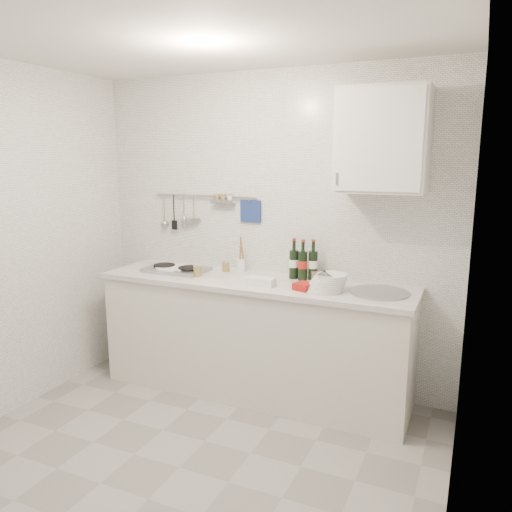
{
  "coord_description": "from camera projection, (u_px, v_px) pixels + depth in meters",
  "views": [
    {
      "loc": [
        1.53,
        -2.27,
        1.85
      ],
      "look_at": [
        0.11,
        0.9,
        1.15
      ],
      "focal_mm": 35.0,
      "sensor_mm": 36.0,
      "label": 1
    }
  ],
  "objects": [
    {
      "name": "wall_cabinet",
      "position": [
        383.0,
        141.0,
        3.36
      ],
      "size": [
        0.6,
        0.38,
        0.7
      ],
      "color": "beige",
      "rests_on": "back_wall"
    },
    {
      "name": "wine_bottles",
      "position": [
        303.0,
        259.0,
        3.8
      ],
      "size": [
        0.22,
        0.11,
        0.31
      ],
      "rotation": [
        0.0,
        0.0,
        0.15
      ],
      "color": "black",
      "rests_on": "counter"
    },
    {
      "name": "counter",
      "position": [
        255.0,
        340.0,
        3.91
      ],
      "size": [
        2.44,
        0.64,
        0.96
      ],
      "color": "beige",
      "rests_on": "floor"
    },
    {
      "name": "butter_dish",
      "position": [
        261.0,
        282.0,
        3.63
      ],
      "size": [
        0.21,
        0.11,
        0.06
      ],
      "primitive_type": "cube",
      "rotation": [
        0.0,
        0.0,
        -0.01
      ],
      "color": "white",
      "rests_on": "counter"
    },
    {
      "name": "utensil_crock",
      "position": [
        241.0,
        264.0,
        4.06
      ],
      "size": [
        0.07,
        0.07,
        0.29
      ],
      "rotation": [
        0.0,
        0.0,
        -0.17
      ],
      "color": "white",
      "rests_on": "counter"
    },
    {
      "name": "plate_stack_hob",
      "position": [
        172.0,
        269.0,
        4.09
      ],
      "size": [
        0.3,
        0.3,
        0.04
      ],
      "rotation": [
        0.0,
        0.0,
        -0.32
      ],
      "color": "#5261BA",
      "rests_on": "counter"
    },
    {
      "name": "floor",
      "position": [
        179.0,
        468.0,
        3.01
      ],
      "size": [
        3.0,
        3.0,
        0.0
      ],
      "primitive_type": "plane",
      "color": "slate",
      "rests_on": "ground"
    },
    {
      "name": "plate_stack_sink",
      "position": [
        327.0,
        283.0,
        3.49
      ],
      "size": [
        0.29,
        0.27,
        0.13
      ],
      "rotation": [
        0.0,
        0.0,
        0.29
      ],
      "color": "white",
      "rests_on": "counter"
    },
    {
      "name": "strawberry_punnet",
      "position": [
        304.0,
        286.0,
        3.52
      ],
      "size": [
        0.15,
        0.15,
        0.05
      ],
      "primitive_type": "cube",
      "rotation": [
        0.0,
        0.0,
        -0.34
      ],
      "color": "red",
      "rests_on": "counter"
    },
    {
      "name": "wall_right",
      "position": [
        464.0,
        296.0,
        2.16
      ],
      "size": [
        0.02,
        2.8,
        2.5
      ],
      "primitive_type": "cube",
      "color": "silver",
      "rests_on": "floor"
    },
    {
      "name": "jar_d",
      "position": [
        197.0,
        271.0,
        3.91
      ],
      "size": [
        0.06,
        0.06,
        0.09
      ],
      "rotation": [
        0.0,
        0.0,
        0.11
      ],
      "color": "olive",
      "rests_on": "counter"
    },
    {
      "name": "back_wall",
      "position": [
        269.0,
        232.0,
        4.02
      ],
      "size": [
        3.0,
        0.02,
        2.5
      ],
      "primitive_type": "cube",
      "color": "silver",
      "rests_on": "floor"
    },
    {
      "name": "ceiling",
      "position": [
        164.0,
        25.0,
        2.52
      ],
      "size": [
        3.0,
        3.0,
        0.0
      ],
      "primitive_type": "plane",
      "rotation": [
        3.14,
        0.0,
        0.0
      ],
      "color": "silver",
      "rests_on": "back_wall"
    },
    {
      "name": "jar_a",
      "position": [
        226.0,
        266.0,
        4.08
      ],
      "size": [
        0.06,
        0.06,
        0.08
      ],
      "rotation": [
        0.0,
        0.0,
        -0.07
      ],
      "color": "olive",
      "rests_on": "counter"
    },
    {
      "name": "wall_rail",
      "position": [
        203.0,
        207.0,
        4.19
      ],
      "size": [
        0.98,
        0.09,
        0.34
      ],
      "color": "#93969B",
      "rests_on": "back_wall"
    },
    {
      "name": "jar_b",
      "position": [
        315.0,
        276.0,
        3.76
      ],
      "size": [
        0.06,
        0.06,
        0.07
      ],
      "rotation": [
        0.0,
        0.0,
        0.04
      ],
      "color": "olive",
      "rests_on": "counter"
    },
    {
      "name": "jar_c",
      "position": [
        331.0,
        277.0,
        3.73
      ],
      "size": [
        0.07,
        0.07,
        0.08
      ],
      "rotation": [
        0.0,
        0.0,
        0.3
      ],
      "color": "olive",
      "rests_on": "counter"
    }
  ]
}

